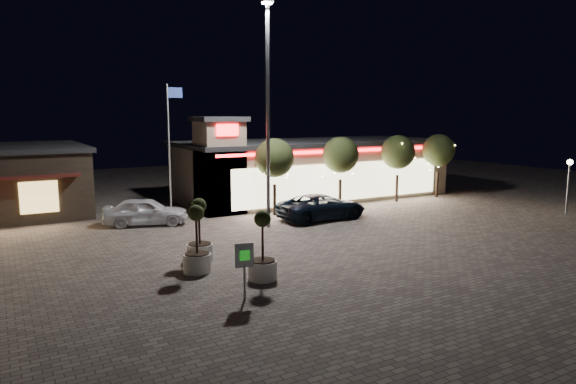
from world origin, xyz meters
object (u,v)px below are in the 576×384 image
white_sedan (146,211)px  planter_mid (263,258)px  planter_left (200,242)px  valet_sign (244,260)px  pickup_truck (322,206)px

white_sedan → planter_mid: bearing=-153.5°
white_sedan → planter_mid: 12.07m
white_sedan → planter_left: (0.12, -8.46, 0.05)m
planter_mid → valet_sign: 2.23m
pickup_truck → planter_mid: 11.80m
planter_left → planter_mid: 3.74m
planter_left → planter_mid: (1.22, -3.53, -0.02)m
white_sedan → planter_left: 8.46m
planter_mid → valet_sign: bearing=-133.5°
planter_left → valet_sign: size_ratio=1.40×
planter_left → valet_sign: (-0.27, -5.10, 0.52)m
pickup_truck → white_sedan: 10.25m
pickup_truck → valet_sign: 13.97m
planter_left → valet_sign: planter_left is taller
pickup_truck → planter_mid: size_ratio=2.07×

